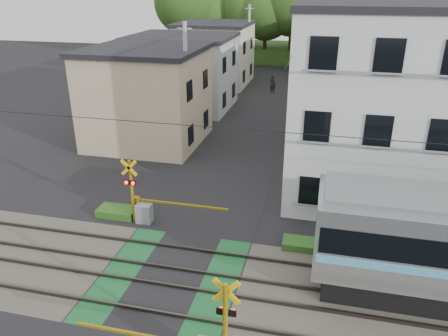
# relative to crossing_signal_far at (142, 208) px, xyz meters

# --- Properties ---
(ground) EXTENTS (120.00, 120.00, 0.00)m
(ground) POSITION_rel_crossing_signal_far_xyz_m (2.59, -3.65, -0.71)
(ground) COLOR black
(track_bed) EXTENTS (120.00, 120.00, 0.14)m
(track_bed) POSITION_rel_crossing_signal_far_xyz_m (2.59, -3.65, -0.67)
(track_bed) COLOR #47423A
(track_bed) RESTS_ON ground
(crossing_signal_far) EXTENTS (4.74, 0.65, 3.09)m
(crossing_signal_far) POSITION_rel_crossing_signal_far_xyz_m (0.00, 0.00, 0.00)
(crossing_signal_far) COLOR yellow
(crossing_signal_far) RESTS_ON ground
(apartment_block) EXTENTS (10.20, 8.36, 9.30)m
(apartment_block) POSITION_rel_crossing_signal_far_xyz_m (11.09, 5.84, 3.94)
(apartment_block) COLOR silver
(apartment_block) RESTS_ON ground
(houses_row) EXTENTS (22.07, 31.35, 6.80)m
(houses_row) POSITION_rel_crossing_signal_far_xyz_m (2.84, 22.27, 2.53)
(houses_row) COLOR #C3AC89
(houses_row) RESTS_ON ground
(tree_hill) EXTENTS (40.00, 13.76, 11.99)m
(tree_hill) POSITION_rel_crossing_signal_far_xyz_m (2.05, 43.66, 5.40)
(tree_hill) COLOR #2C4F1A
(tree_hill) RESTS_ON ground
(catenary) EXTENTS (60.00, 5.04, 7.00)m
(catenary) POSITION_rel_crossing_signal_far_xyz_m (8.59, -3.62, 2.98)
(catenary) COLOR #2D2D33
(catenary) RESTS_ON ground
(utility_poles) EXTENTS (7.90, 42.00, 8.00)m
(utility_poles) POSITION_rel_crossing_signal_far_xyz_m (1.53, 19.35, 3.37)
(utility_poles) COLOR #A5A5A0
(utility_poles) RESTS_ON ground
(pedestrian) EXTENTS (0.72, 0.57, 1.72)m
(pedestrian) POSITION_rel_crossing_signal_far_xyz_m (2.38, 26.33, 0.15)
(pedestrian) COLOR black
(pedestrian) RESTS_ON ground
(weed_patches) EXTENTS (10.25, 8.80, 0.40)m
(weed_patches) POSITION_rel_crossing_signal_far_xyz_m (4.34, -3.74, -0.53)
(weed_patches) COLOR #2D5E1E
(weed_patches) RESTS_ON ground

